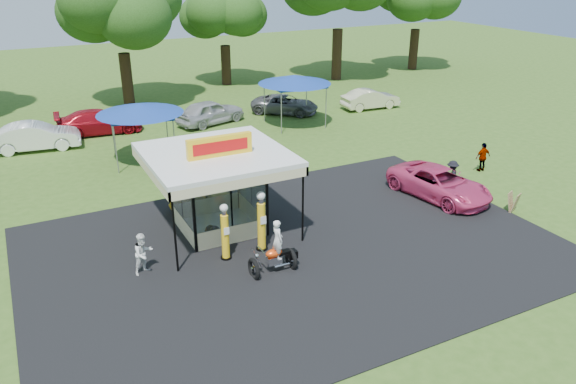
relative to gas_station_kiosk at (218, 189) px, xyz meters
name	(u,v)px	position (x,y,z in m)	size (l,w,h in m)	color
ground	(321,273)	(2.00, -4.99, -1.78)	(120.00, 120.00, 0.00)	#36571B
asphalt_apron	(295,249)	(2.00, -2.99, -1.76)	(20.00, 14.00, 0.04)	black
gas_station_kiosk	(218,189)	(0.00, 0.00, 0.00)	(5.40, 5.40, 4.18)	white
gas_pump_left	(225,233)	(-0.66, -2.47, -0.70)	(0.42, 0.42, 2.27)	black
gas_pump_right	(261,223)	(0.82, -2.44, -0.61)	(0.46, 0.46, 2.45)	black
motorcycle	(276,251)	(0.62, -4.12, -0.96)	(1.78, 0.86, 2.11)	black
spare_tires	(213,234)	(-0.63, -0.91, -1.44)	(0.86, 0.80, 0.70)	black
a_frame_sign	(513,203)	(12.15, -4.34, -1.33)	(0.55, 0.62, 0.89)	#593819
kiosk_car	(202,199)	(0.00, 2.21, -1.30)	(1.13, 2.82, 0.96)	yellow
pink_sedan	(439,183)	(10.32, -1.59, -1.08)	(2.34, 5.08, 1.41)	#DB3B70
spectator_west	(143,254)	(-3.62, -2.06, -1.00)	(0.76, 0.59, 1.56)	white
spectator_east_a	(452,176)	(11.36, -1.26, -1.02)	(0.99, 0.57, 1.53)	black
spectator_east_b	(483,157)	(14.65, 0.06, -1.01)	(0.91, 0.38, 1.54)	gray
bg_car_a	(35,136)	(-5.87, 14.38, -0.98)	(1.70, 4.89, 1.61)	white
bg_car_b	(99,122)	(-2.01, 16.04, -1.02)	(2.12, 5.22, 1.52)	#A20C17
bg_car_c	(210,112)	(4.98, 14.89, -0.98)	(1.91, 4.73, 1.61)	#AAA9AE
bg_car_d	(285,104)	(10.59, 14.97, -1.13)	(2.17, 4.70, 1.31)	#5A595C
bg_car_e	(370,99)	(16.78, 13.34, -1.07)	(1.50, 4.30, 1.42)	beige
tent_west	(140,109)	(-0.73, 9.69, 1.13)	(4.61, 4.61, 3.22)	gray
tent_east	(295,80)	(9.88, 12.16, 1.22)	(4.74, 4.74, 3.32)	gray
oak_far_c	(119,9)	(1.21, 22.34, 5.14)	(9.26, 9.26, 10.92)	black
oak_far_d	(224,14)	(10.38, 25.85, 4.07)	(7.71, 7.71, 9.18)	black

